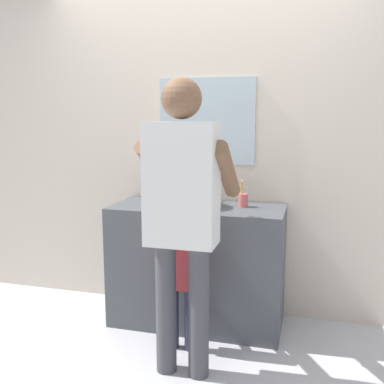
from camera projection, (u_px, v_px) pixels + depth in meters
ground_plane at (186, 340)px, 3.01m from camera, size 14.00×14.00×0.00m
back_wall at (208, 140)px, 3.38m from camera, size 4.40×0.10×2.70m
vanity_cabinet at (197, 265)px, 3.22m from camera, size 1.25×0.54×0.89m
sink_basin at (197, 199)px, 3.12m from camera, size 0.35×0.35×0.11m
faucet at (204, 191)px, 3.32m from camera, size 0.18×0.14×0.18m
toothbrush_cup at (243, 199)px, 3.12m from camera, size 0.07×0.07×0.21m
soap_bottle at (153, 195)px, 3.25m from camera, size 0.06×0.06×0.17m
child_toddler at (182, 269)px, 2.82m from camera, size 0.28×0.29×0.92m
adult_parent at (183, 203)px, 2.47m from camera, size 0.54×0.56×1.73m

